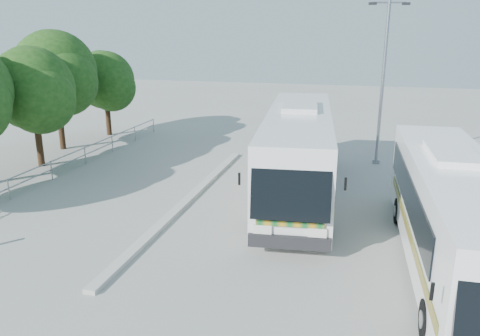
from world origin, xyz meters
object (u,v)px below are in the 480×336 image
(coach_adjacent, at_px, (453,213))
(coach_main, at_px, (298,150))
(tree_far_e, at_px, (106,80))
(lamppost, at_px, (383,76))
(tree_far_d, at_px, (56,72))
(tree_far_c, at_px, (34,89))

(coach_adjacent, bearing_deg, coach_main, 131.28)
(tree_far_e, height_order, lamppost, lamppost)
(tree_far_e, height_order, coach_main, tree_far_e)
(tree_far_d, bearing_deg, tree_far_c, -72.17)
(tree_far_e, xyz_separation_m, coach_main, (14.81, -9.05, -1.82))
(lamppost, bearing_deg, tree_far_d, 166.35)
(tree_far_d, distance_m, coach_adjacent, 23.74)
(tree_far_c, distance_m, tree_far_e, 8.22)
(tree_far_c, relative_size, coach_main, 0.47)
(tree_far_c, xyz_separation_m, tree_far_e, (-0.51, 8.20, -0.37))
(tree_far_e, xyz_separation_m, coach_adjacent, (20.40, -15.00, -2.02))
(tree_far_e, relative_size, coach_adjacent, 0.48)
(tree_far_c, bearing_deg, coach_adjacent, -18.86)
(tree_far_c, xyz_separation_m, lamppost, (17.94, 5.28, 0.62))
(tree_far_d, relative_size, coach_adjacent, 0.59)
(tree_far_c, bearing_deg, tree_far_d, 107.83)
(tree_far_e, bearing_deg, tree_far_d, -98.63)
(tree_far_d, bearing_deg, coach_adjacent, -26.46)
(tree_far_c, distance_m, coach_main, 14.49)
(tree_far_c, height_order, coach_adjacent, tree_far_c)
(coach_adjacent, xyz_separation_m, lamppost, (-1.96, 12.08, 3.02))
(tree_far_c, height_order, lamppost, lamppost)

